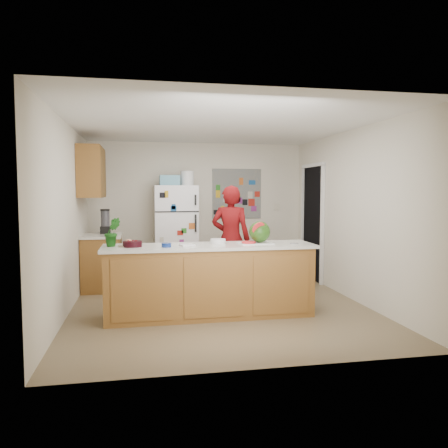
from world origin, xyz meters
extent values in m
cube|color=brown|center=(0.00, 0.00, -0.01)|extent=(4.00, 4.50, 0.02)
cube|color=beige|center=(0.00, 2.26, 1.25)|extent=(4.00, 0.02, 2.50)
cube|color=beige|center=(-2.01, 0.00, 1.25)|extent=(0.02, 4.50, 2.50)
cube|color=beige|center=(2.01, 0.00, 1.25)|extent=(0.02, 4.50, 2.50)
cube|color=white|center=(0.00, 0.00, 2.51)|extent=(4.00, 4.50, 0.02)
cube|color=black|center=(1.99, 1.45, 1.02)|extent=(0.03, 0.85, 2.04)
cube|color=brown|center=(-0.20, -0.50, 0.44)|extent=(2.60, 0.62, 0.88)
cube|color=silver|center=(-0.20, -0.50, 0.90)|extent=(2.68, 0.70, 0.04)
cube|color=brown|center=(-1.69, 1.35, 0.43)|extent=(0.60, 0.80, 0.86)
cube|color=silver|center=(-1.69, 1.35, 0.88)|extent=(0.64, 0.84, 0.04)
cube|color=brown|center=(-1.82, 1.30, 1.90)|extent=(0.35, 1.00, 0.80)
cube|color=silver|center=(-0.45, 1.88, 0.85)|extent=(0.75, 0.70, 1.70)
cube|color=#5999B2|center=(-0.55, 1.88, 1.79)|extent=(0.35, 0.28, 0.18)
cube|color=slate|center=(0.75, 2.24, 1.55)|extent=(0.95, 0.01, 0.95)
imported|color=maroon|center=(0.34, 0.79, 0.84)|extent=(0.72, 0.60, 1.69)
cylinder|color=black|center=(-1.64, 1.48, 1.09)|extent=(0.14, 0.14, 0.38)
cube|color=silver|center=(0.41, -0.48, 0.93)|extent=(0.44, 0.34, 0.01)
sphere|color=#336112|center=(0.47, -0.46, 1.07)|extent=(0.28, 0.28, 0.28)
cylinder|color=#B9362C|center=(0.30, -0.53, 0.94)|extent=(0.18, 0.18, 0.02)
cylinder|color=black|center=(-1.16, -0.52, 0.96)|extent=(0.31, 0.31, 0.07)
cylinder|color=white|center=(-0.07, -0.39, 0.95)|extent=(0.23, 0.23, 0.06)
cylinder|color=navy|center=(-0.75, -0.63, 0.95)|extent=(0.14, 0.14, 0.05)
cylinder|color=beige|center=(-1.21, -0.46, 0.93)|extent=(0.32, 0.32, 0.02)
cube|color=white|center=(-0.49, -0.56, 0.93)|extent=(0.20, 0.18, 0.02)
cube|color=gray|center=(0.89, -0.62, 0.93)|extent=(0.11, 0.06, 0.01)
imported|color=#173F12|center=(-1.40, -0.45, 1.10)|extent=(0.23, 0.20, 0.36)
camera|label=1|loc=(-1.04, -5.94, 1.60)|focal=35.00mm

